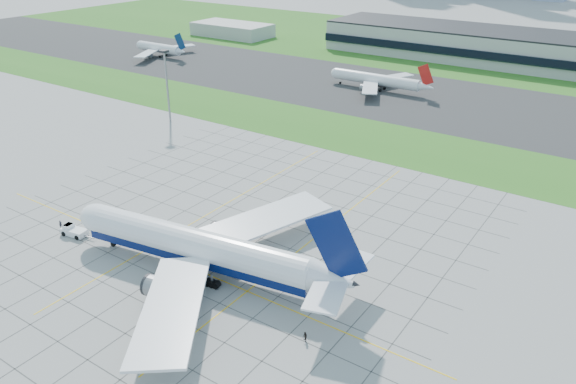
% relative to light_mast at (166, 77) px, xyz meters
% --- Properties ---
extents(ground, '(1400.00, 1400.00, 0.00)m').
position_rel_light_mast_xyz_m(ground, '(70.00, -65.00, -16.18)').
color(ground, '#979792').
rests_on(ground, ground).
extents(grass_median, '(700.00, 35.00, 0.04)m').
position_rel_light_mast_xyz_m(grass_median, '(70.00, 25.00, -16.16)').
color(grass_median, '#2C671D').
rests_on(grass_median, ground).
extents(asphalt_taxiway, '(700.00, 75.00, 0.04)m').
position_rel_light_mast_xyz_m(asphalt_taxiway, '(70.00, 80.00, -16.15)').
color(asphalt_taxiway, '#383838').
rests_on(asphalt_taxiway, ground).
extents(grass_far, '(700.00, 145.00, 0.04)m').
position_rel_light_mast_xyz_m(grass_far, '(70.00, 190.00, -16.16)').
color(grass_far, '#2C671D').
rests_on(grass_far, ground).
extents(apron_markings, '(120.00, 130.00, 0.03)m').
position_rel_light_mast_xyz_m(apron_markings, '(70.43, -53.91, -16.17)').
color(apron_markings, '#474744').
rests_on(apron_markings, ground).
extents(service_block, '(50.00, 25.00, 8.00)m').
position_rel_light_mast_xyz_m(service_block, '(-90.00, 145.00, -12.18)').
color(service_block, '#B7B7B2').
rests_on(service_block, ground).
extents(light_mast, '(2.50, 2.50, 25.60)m').
position_rel_light_mast_xyz_m(light_mast, '(0.00, 0.00, 0.00)').
color(light_mast, gray).
rests_on(light_mast, ground).
extents(airliner, '(66.55, 66.96, 21.04)m').
position_rel_light_mast_xyz_m(airliner, '(75.73, -66.90, -10.43)').
color(airliner, white).
rests_on(airliner, ground).
extents(pushback_tug, '(9.03, 3.88, 2.48)m').
position_rel_light_mast_xyz_m(pushback_tug, '(41.19, -72.21, -15.08)').
color(pushback_tug, white).
rests_on(pushback_tug, ground).
extents(crew_near, '(0.62, 0.79, 1.90)m').
position_rel_light_mast_xyz_m(crew_near, '(35.88, -71.81, -15.23)').
color(crew_near, black).
rests_on(crew_near, ground).
extents(crew_far, '(1.16, 1.11, 1.89)m').
position_rel_light_mast_xyz_m(crew_far, '(105.21, -72.84, -15.24)').
color(crew_far, black).
rests_on(crew_far, ground).
extents(distant_jet_0, '(33.81, 42.66, 14.08)m').
position_rel_light_mast_xyz_m(distant_jet_0, '(-83.27, 75.87, -11.70)').
color(distant_jet_0, white).
rests_on(distant_jet_0, ground).
extents(distant_jet_1, '(45.28, 42.66, 14.08)m').
position_rel_light_mast_xyz_m(distant_jet_1, '(43.20, 80.93, -11.69)').
color(distant_jet_1, white).
rests_on(distant_jet_1, ground).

